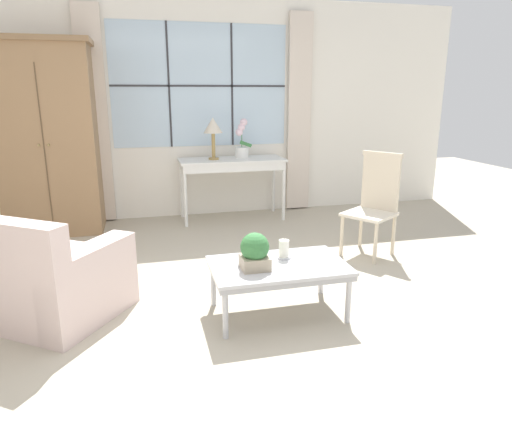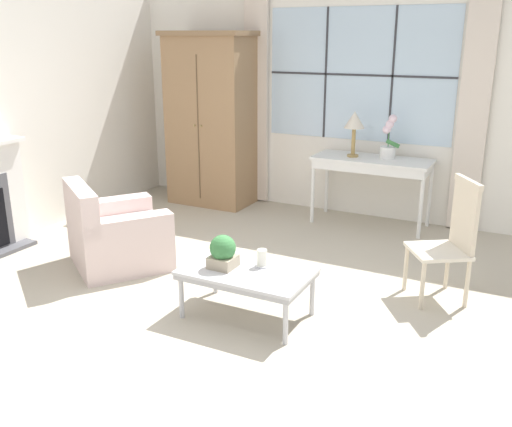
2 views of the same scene
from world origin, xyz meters
TOP-DOWN VIEW (x-y plane):
  - ground_plane at (0.00, 0.00)m, footprint 14.00×14.00m
  - wall_back_windowed at (0.00, 3.02)m, footprint 7.20×0.14m
  - wall_left at (-3.03, 0.60)m, footprint 0.06×7.20m
  - armoire at (-1.83, 2.63)m, footprint 1.13×0.69m
  - console_table at (0.32, 2.66)m, footprint 1.35×0.56m
  - table_lamp at (0.09, 2.65)m, footprint 0.24×0.24m
  - potted_orchid at (0.48, 2.74)m, footprint 0.22×0.18m
  - armchair_upholstered at (-1.50, 0.31)m, footprint 1.19×1.18m
  - side_chair_wooden at (1.49, 1.01)m, footprint 0.61×0.61m
  - coffee_table at (0.13, -0.06)m, footprint 1.00×0.62m
  - potted_plant_small at (-0.06, -0.10)m, footprint 0.21×0.21m
  - pillar_candle at (0.21, 0.05)m, footprint 0.11×0.11m

SIDE VIEW (x-z plane):
  - ground_plane at x=0.00m, z-range 0.00..0.00m
  - armchair_upholstered at x=-1.50m, z-range -0.13..0.70m
  - coffee_table at x=0.13m, z-range 0.16..0.56m
  - pillar_candle at x=0.21m, z-range 0.39..0.55m
  - potted_plant_small at x=-0.06m, z-range 0.40..0.66m
  - side_chair_wooden at x=1.49m, z-range 0.05..1.09m
  - console_table at x=0.32m, z-range 0.31..1.11m
  - potted_orchid at x=0.48m, z-range 0.74..1.25m
  - armoire at x=-1.83m, z-range 0.01..2.21m
  - table_lamp at x=0.09m, z-range 0.94..1.46m
  - wall_left at x=-3.03m, z-range 0.00..2.80m
  - wall_back_windowed at x=0.00m, z-range 0.00..2.80m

